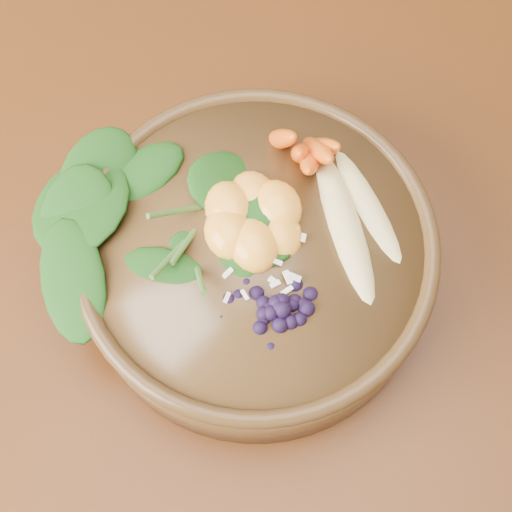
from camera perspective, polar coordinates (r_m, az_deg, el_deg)
ground at (r=1.42m, az=2.58°, el=-5.61°), size 4.00×4.00×0.00m
dining_table at (r=0.82m, az=4.51°, el=8.48°), size 1.60×0.90×0.75m
stoneware_bowl at (r=0.61m, az=-0.00°, el=-0.37°), size 0.32×0.32×0.08m
kale_heap at (r=0.58m, az=-5.89°, el=6.51°), size 0.21×0.19×0.04m
carrot_cluster at (r=0.58m, az=3.32°, el=10.93°), size 0.07×0.07×0.08m
banana_halves at (r=0.57m, az=8.20°, el=3.91°), size 0.07×0.16×0.03m
mandarin_cluster at (r=0.56m, az=-0.23°, el=3.55°), size 0.09×0.10×0.03m
blueberry_pile at (r=0.53m, az=1.86°, el=-3.70°), size 0.14×0.11×0.04m
coconut_flakes at (r=0.56m, az=0.69°, el=-0.46°), size 0.10×0.08×0.01m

